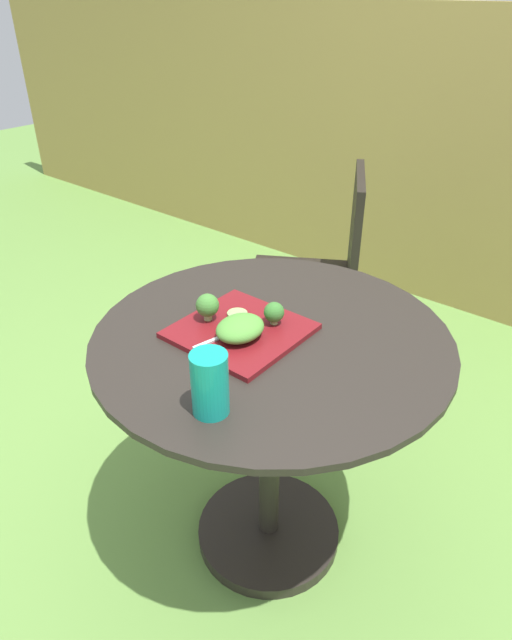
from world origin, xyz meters
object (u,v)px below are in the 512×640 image
object	(u,v)px
patio_chair	(325,265)
salad_plate	(240,331)
drinking_glass	(210,387)
fork	(226,335)

from	to	relation	value
patio_chair	salad_plate	size ratio (longest dim) A/B	3.10
drinking_glass	fork	size ratio (longest dim) A/B	0.89
drinking_glass	patio_chair	bearing A→B (deg)	111.50
patio_chair	salad_plate	distance (m)	0.96
salad_plate	fork	xyz separation A→B (m)	(-0.00, -0.05, 0.01)
drinking_glass	fork	xyz separation A→B (m)	(-0.15, 0.21, -0.04)
salad_plate	fork	world-z (taller)	fork
fork	drinking_glass	bearing A→B (deg)	-54.94
salad_plate	fork	bearing A→B (deg)	-95.36
patio_chair	fork	size ratio (longest dim) A/B	5.84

